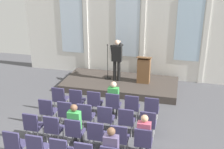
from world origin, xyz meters
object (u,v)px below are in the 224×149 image
Objects in this scene: speaker at (117,57)px; lectern at (144,70)px; chair_r1_c4 at (126,120)px; chair_r2_c0 at (33,125)px; chair_r0_c1 at (77,99)px; chair_r0_c4 at (132,106)px; audience_r2_c5 at (144,133)px; chair_r1_c1 at (66,112)px; audience_r3_c4 at (112,149)px; mic_stand at (108,71)px; chair_r3_c0 at (15,143)px; chair_r2_c4 at (119,137)px; chair_r0_c5 at (152,108)px; chair_r2_c2 at (75,131)px; chair_r0_c3 at (113,103)px; chair_r1_c5 at (148,122)px; audience_r2_c2 at (75,123)px; chair_r1_c3 at (106,117)px; chair_r2_c5 at (143,140)px; chair_r0_c0 at (60,97)px; chair_r2_c3 at (97,134)px; audience_r0_c3 at (114,97)px; chair_r1_c0 at (48,110)px; chair_r0_c2 at (95,101)px; chair_r3_c1 at (37,147)px; chair_r2_c1 at (53,128)px.

speaker is 1.25m from lectern.
chair_r1_c4 is 2.80m from chair_r2_c0.
chair_r0_c4 is at bearing 0.00° from chair_r0_c1.
chair_r1_c1 is at bearing 161.62° from audience_r2_c5.
lectern is 0.84× the size of audience_r3_c4.
mic_stand is at bearing 116.18° from audience_r2_c5.
chair_r2_c4 is at bearing 20.00° from chair_r3_c0.
mic_stand is at bearing 108.86° from chair_r2_c4.
chair_r1_c4 is 1.11m from audience_r2_c5.
chair_r0_c5 is at bearing 90.00° from audience_r2_c5.
chair_r0_c3 is at bearing 71.04° from chair_r2_c2.
lectern is at bearing 90.08° from audience_r3_c4.
chair_r1_c5 is (0.66, 0.00, 0.00)m from chair_r1_c4.
chair_r3_c0 is at bearing -90.00° from chair_r2_c0.
audience_r2_c2 reaches higher than chair_r1_c5.
chair_r0_c3 is 1.63m from chair_r1_c1.
chair_r2_c5 is (1.32, -0.96, 0.00)m from chair_r1_c3.
chair_r0_c5 and chair_r2_c5 have the same top height.
audience_r3_c4 is at bearing -89.92° from lectern.
chair_r0_c0 and chair_r2_c3 have the same top height.
chair_r0_c3 and chair_r2_c5 have the same top height.
chair_r0_c3 is at bearing -90.00° from audience_r0_c3.
chair_r1_c0 is 1.97m from chair_r1_c3.
chair_r2_c4 is at bearing -75.73° from speaker.
chair_r0_c2 is at bearing 65.39° from chair_r3_c0.
audience_r0_c3 reaches higher than chair_r0_c4.
chair_r2_c3 and chair_r2_c4 have the same top height.
chair_r0_c2 is 1.32m from chair_r0_c4.
chair_r0_c3 is 1.63m from chair_r1_c5.
chair_r1_c4 is at bearing -124.49° from chair_r0_c5.
chair_r1_c5 is (0.00, -0.96, 0.00)m from chair_r0_c5.
lectern is 1.23× the size of chair_r2_c5.
lectern is at bearing 79.97° from chair_r1_c3.
chair_r0_c0 is 0.66m from chair_r0_c1.
chair_r1_c4 is (2.63, 0.00, 0.00)m from chair_r1_c0.
chair_r1_c4 is at bearing 0.00° from chair_r1_c3.
chair_r3_c1 is (0.66, 0.00, 0.00)m from chair_r3_c0.
chair_r2_c1 is 1.00× the size of chair_r2_c4.
lectern is at bearing 61.84° from chair_r1_c1.
speaker is 1.30× the size of audience_r3_c4.
chair_r1_c0 is (-0.66, -0.96, 0.00)m from chair_r0_c1.
chair_r2_c5 is (3.29, 0.00, 0.00)m from chair_r2_c0.
chair_r2_c3 is at bearing -78.67° from mic_stand.
lectern is 2.73m from chair_r0_c4.
chair_r2_c3 is at bearing -124.49° from chair_r1_c4.
chair_r2_c3 is at bearing -90.00° from chair_r0_c3.
chair_r1_c1 is 1.00× the size of chair_r1_c5.
chair_r2_c0 is 1.32m from chair_r2_c2.
chair_r0_c0 is (-2.62, -2.71, -0.32)m from lectern.
chair_r0_c0 and chair_r1_c3 have the same top height.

